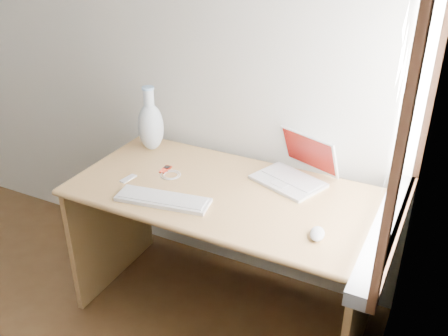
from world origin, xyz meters
The scene contains 10 objects.
back_wall centered at (0.00, 1.75, 1.30)m, with size 3.50×0.04×2.60m, color silver.
window centered at (1.72, 1.30, 1.28)m, with size 0.11×0.99×1.10m.
desk centered at (0.94, 1.41, 0.54)m, with size 1.44×0.72×0.76m.
laptop centered at (1.19, 1.57, 0.81)m, with size 0.38×0.37×0.22m.
external_keyboard centered at (0.74, 1.11, 0.77)m, with size 0.45×0.20×0.02m.
mouse centered at (1.45, 1.16, 0.78)m, with size 0.06×0.10×0.04m, color white.
ipod centered at (0.58, 1.37, 0.77)m, with size 0.04×0.08×0.01m.
cable_coil centered at (0.64, 1.34, 0.77)m, with size 0.10×0.10×0.01m, color white.
remote centered at (0.47, 1.21, 0.77)m, with size 0.03×0.09×0.01m, color white.
vase centered at (0.38, 1.55, 0.91)m, with size 0.14×0.14×0.36m.
Camera 1 is at (1.86, -0.49, 1.95)m, focal length 40.00 mm.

